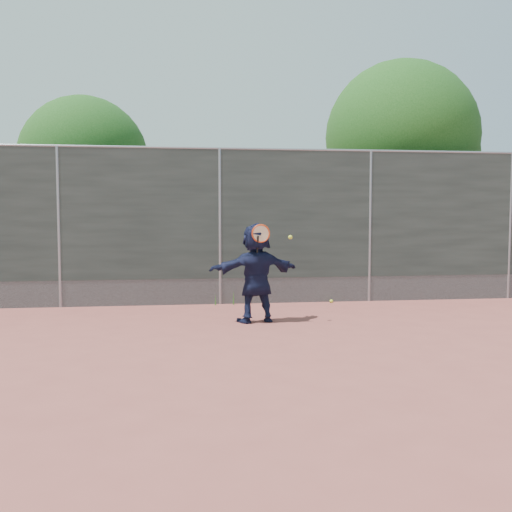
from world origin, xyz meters
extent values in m
plane|color=#9E4C42|center=(0.00, 0.00, 0.00)|extent=(80.00, 80.00, 0.00)
imported|color=#131835|center=(0.45, 1.56, 0.80)|extent=(1.55, 0.78, 1.60)
sphere|color=#D3E031|center=(2.18, 3.35, 0.03)|extent=(0.07, 0.07, 0.07)
cube|color=#38423D|center=(0.00, 3.50, 1.75)|extent=(20.00, 0.04, 2.50)
cube|color=slate|center=(0.00, 3.50, 0.25)|extent=(20.00, 0.03, 0.50)
cylinder|color=gray|center=(0.00, 3.50, 3.00)|extent=(20.00, 0.05, 0.05)
cylinder|color=gray|center=(-3.00, 3.50, 1.50)|extent=(0.06, 0.06, 3.00)
cylinder|color=gray|center=(0.00, 3.50, 1.50)|extent=(0.06, 0.06, 3.00)
cylinder|color=gray|center=(3.00, 3.50, 1.50)|extent=(0.06, 0.06, 3.00)
cylinder|color=gray|center=(6.00, 3.50, 1.50)|extent=(0.06, 0.06, 3.00)
torus|color=red|center=(0.50, 1.36, 1.44)|extent=(0.29, 0.04, 0.29)
cylinder|color=beige|center=(0.50, 1.36, 1.44)|extent=(0.25, 0.02, 0.25)
cylinder|color=black|center=(0.45, 1.38, 1.24)|extent=(0.03, 0.13, 0.33)
sphere|color=#D3E031|center=(0.98, 1.40, 1.37)|extent=(0.07, 0.07, 0.07)
cylinder|color=#382314|center=(4.50, 5.70, 1.30)|extent=(0.28, 0.28, 2.60)
sphere|color=#23561C|center=(4.50, 5.70, 3.59)|extent=(3.60, 3.60, 3.60)
sphere|color=#23561C|center=(5.22, 5.90, 3.23)|extent=(2.52, 2.52, 2.52)
cylinder|color=#382314|center=(-3.00, 6.50, 1.10)|extent=(0.28, 0.28, 2.20)
sphere|color=#23561C|center=(-3.00, 6.50, 3.03)|extent=(3.00, 3.00, 3.00)
sphere|color=#23561C|center=(-2.40, 6.70, 2.73)|extent=(2.10, 2.10, 2.10)
cone|color=#387226|center=(0.25, 3.38, 0.13)|extent=(0.03, 0.03, 0.26)
cone|color=#387226|center=(0.55, 3.40, 0.15)|extent=(0.03, 0.03, 0.30)
cone|color=#387226|center=(-0.10, 3.36, 0.11)|extent=(0.03, 0.03, 0.22)
camera|label=1|loc=(-0.75, -7.50, 1.71)|focal=40.00mm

